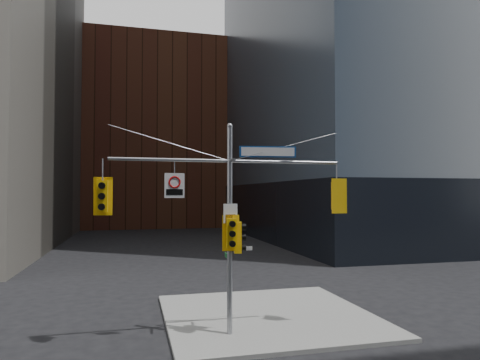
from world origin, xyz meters
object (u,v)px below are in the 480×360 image
signal_assembly (230,207)px  regulatory_sign_arm (175,185)px  traffic_light_pole_front (231,233)px  traffic_light_east_arm (337,196)px  traffic_light_pole_side (239,237)px  street_sign_blade (268,152)px  traffic_light_west_arm (102,196)px

signal_assembly → regulatory_sign_arm: 2.02m
traffic_light_pole_front → regulatory_sign_arm: bearing=176.3°
signal_assembly → regulatory_sign_arm: (-1.88, -0.02, 0.76)m
signal_assembly → traffic_light_east_arm: size_ratio=6.37×
signal_assembly → traffic_light_pole_side: 1.08m
street_sign_blade → signal_assembly: bearing=-172.4°
traffic_light_west_arm → regulatory_sign_arm: size_ratio=1.50×
signal_assembly → traffic_light_east_arm: 4.02m
traffic_light_east_arm → traffic_light_pole_side: size_ratio=1.19×
traffic_light_east_arm → traffic_light_pole_front: (-4.00, -0.27, -1.25)m
street_sign_blade → traffic_light_pole_front: bearing=-161.3°
signal_assembly → traffic_light_pole_side: signal_assembly is taller
traffic_light_west_arm → traffic_light_pole_side: bearing=2.8°
street_sign_blade → regulatory_sign_arm: (-3.24, -0.02, -1.17)m
street_sign_blade → regulatory_sign_arm: street_sign_blade is taller
signal_assembly → traffic_light_pole_front: signal_assembly is taller
traffic_light_east_arm → traffic_light_pole_front: bearing=0.3°
traffic_light_west_arm → signal_assembly: bearing=2.7°
street_sign_blade → regulatory_sign_arm: size_ratio=2.43×
signal_assembly → traffic_light_east_arm: (4.00, 0.00, 0.38)m
signal_assembly → traffic_light_pole_front: bearing=-89.9°
traffic_light_east_arm → signal_assembly: bearing=-3.5°
traffic_light_west_arm → street_sign_blade: size_ratio=0.62×
signal_assembly → traffic_light_pole_side: bearing=0.2°
traffic_light_pole_side → signal_assembly: bearing=98.1°
traffic_light_east_arm → street_sign_blade: size_ratio=0.63×
traffic_light_east_arm → traffic_light_pole_side: 3.94m
traffic_light_pole_side → street_sign_blade: bearing=-81.9°
signal_assembly → traffic_light_pole_front: (0.00, -0.27, -0.86)m
regulatory_sign_arm → traffic_light_west_arm: bearing=176.1°
signal_assembly → traffic_light_pole_side: (0.32, 0.00, -1.03)m
traffic_light_pole_side → traffic_light_pole_front: 0.45m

